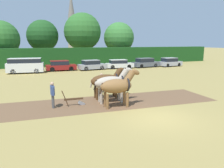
{
  "coord_description": "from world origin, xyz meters",
  "views": [
    {
      "loc": [
        -6.61,
        -9.94,
        4.22
      ],
      "look_at": [
        -0.8,
        5.03,
        1.1
      ],
      "focal_mm": 35.0,
      "sensor_mm": 36.0,
      "label": 1
    }
  ],
  "objects": [
    {
      "name": "ground_plane",
      "position": [
        0.0,
        0.0,
        0.0
      ],
      "size": [
        240.0,
        240.0,
        0.0
      ],
      "primitive_type": "plane",
      "color": "#998447"
    },
    {
      "name": "plowed_furrow_strip",
      "position": [
        -4.53,
        4.21,
        0.0
      ],
      "size": [
        21.79,
        5.25,
        0.01
      ],
      "primitive_type": "cube",
      "rotation": [
        0.0,
        0.0,
        -0.05
      ],
      "color": "brown",
      "rests_on": "ground"
    },
    {
      "name": "hedgerow",
      "position": [
        0.0,
        29.05,
        1.58
      ],
      "size": [
        60.07,
        1.84,
        3.16
      ],
      "primitive_type": "cube",
      "color": "#194719",
      "rests_on": "ground"
    },
    {
      "name": "tree_left",
      "position": [
        -10.68,
        33.29,
        4.68
      ],
      "size": [
        6.39,
        6.39,
        7.88
      ],
      "color": "#4C3823",
      "rests_on": "ground"
    },
    {
      "name": "tree_center_left",
      "position": [
        -3.48,
        35.63,
        5.36
      ],
      "size": [
        6.08,
        6.08,
        8.42
      ],
      "color": "#4C3823",
      "rests_on": "ground"
    },
    {
      "name": "tree_center",
      "position": [
        4.24,
        34.6,
        6.22
      ],
      "size": [
        7.49,
        7.49,
        9.97
      ],
      "color": "brown",
      "rests_on": "ground"
    },
    {
      "name": "tree_center_right",
      "position": [
        11.96,
        33.85,
        5.07
      ],
      "size": [
        6.42,
        6.42,
        8.29
      ],
      "color": "#423323",
      "rests_on": "ground"
    },
    {
      "name": "church_spire",
      "position": [
        9.23,
        70.95,
        11.27
      ],
      "size": [
        3.32,
        3.32,
        21.53
      ],
      "color": "gray",
      "rests_on": "ground"
    },
    {
      "name": "draft_horse_lead_left",
      "position": [
        -1.24,
        2.81,
        1.41
      ],
      "size": [
        2.84,
        1.09,
        2.53
      ],
      "rotation": [
        0.0,
        0.0,
        -0.05
      ],
      "color": "brown",
      "rests_on": "ground"
    },
    {
      "name": "draft_horse_lead_right",
      "position": [
        -1.18,
        4.03,
        1.41
      ],
      "size": [
        2.98,
        1.09,
        2.5
      ],
      "rotation": [
        0.0,
        0.0,
        -0.05
      ],
      "color": "#B2A38E",
      "rests_on": "ground"
    },
    {
      "name": "draft_horse_trail_left",
      "position": [
        -1.12,
        5.24,
        1.35
      ],
      "size": [
        2.93,
        1.14,
        2.37
      ],
      "rotation": [
        0.0,
        0.0,
        -0.05
      ],
      "color": "#513319",
      "rests_on": "ground"
    },
    {
      "name": "plow",
      "position": [
        -3.76,
        4.17,
        0.31
      ],
      "size": [
        1.54,
        0.48,
        1.13
      ],
      "rotation": [
        0.0,
        0.0,
        -0.05
      ],
      "color": "#4C331E",
      "rests_on": "ground"
    },
    {
      "name": "farmer_at_plow",
      "position": [
        -5.24,
        4.13,
        1.0
      ],
      "size": [
        0.23,
        0.68,
        1.71
      ],
      "rotation": [
        0.0,
        0.0,
        0.06
      ],
      "color": "#4C4C4C",
      "rests_on": "ground"
    },
    {
      "name": "farmer_beside_team",
      "position": [
        -0.91,
        7.16,
        0.95
      ],
      "size": [
        0.57,
        0.43,
        1.63
      ],
      "rotation": [
        0.0,
        0.0,
        -0.99
      ],
      "color": "#38332D",
      "rests_on": "ground"
    },
    {
      "name": "parked_van",
      "position": [
        -6.91,
        21.89,
        1.05
      ],
      "size": [
        4.91,
        2.4,
        2.04
      ],
      "rotation": [
        0.0,
        0.0,
        -0.12
      ],
      "color": "silver",
      "rests_on": "ground"
    },
    {
      "name": "parked_car_left",
      "position": [
        -2.09,
        22.69,
        0.73
      ],
      "size": [
        4.36,
        1.79,
        1.51
      ],
      "rotation": [
        0.0,
        0.0,
        -0.01
      ],
      "color": "maroon",
      "rests_on": "ground"
    },
    {
      "name": "parked_car_center_left",
      "position": [
        2.48,
        22.0,
        0.72
      ],
      "size": [
        4.26,
        2.19,
        1.5
      ],
      "rotation": [
        0.0,
        0.0,
        0.11
      ],
      "color": "#9E9EA8",
      "rests_on": "ground"
    },
    {
      "name": "parked_car_center",
      "position": [
        7.07,
        22.19,
        0.69
      ],
      "size": [
        4.55,
        2.13,
        1.41
      ],
      "rotation": [
        0.0,
        0.0,
        -0.1
      ],
      "color": "silver",
      "rests_on": "ground"
    },
    {
      "name": "parked_car_center_right",
      "position": [
        11.87,
        22.13,
        0.74
      ],
      "size": [
        4.62,
        2.12,
        1.55
      ],
      "rotation": [
        0.0,
        0.0,
        0.08
      ],
      "color": "#565B66",
      "rests_on": "ground"
    },
    {
      "name": "parked_car_right",
      "position": [
        16.49,
        21.75,
        0.72
      ],
      "size": [
        4.18,
        2.21,
        1.5
      ],
      "rotation": [
        0.0,
        0.0,
        0.1
      ],
      "color": "#A8A8B2",
      "rests_on": "ground"
    }
  ]
}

